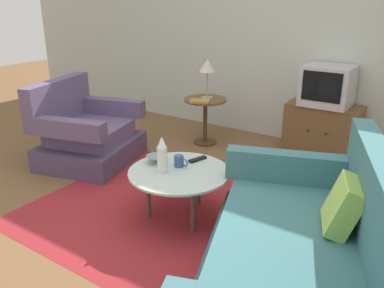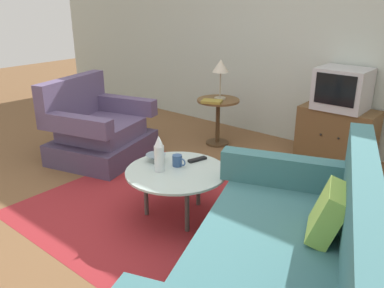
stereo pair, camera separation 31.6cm
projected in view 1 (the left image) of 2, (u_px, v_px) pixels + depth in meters
The scene contains 15 objects.
ground_plane at pixel (162, 217), 3.29m from camera, with size 16.00×16.00×0.00m, color brown.
back_wall at pixel (286, 28), 4.71m from camera, with size 9.00×0.12×2.70m, color #B2BCB2.
area_rug at pixel (180, 216), 3.31m from camera, with size 2.45×1.96×0.00m, color maroon.
armchair at pixel (86, 135), 4.31m from camera, with size 1.10×1.18×0.88m.
couch at pixel (300, 261), 2.28m from camera, with size 1.52×1.95×0.92m.
coffee_table at pixel (179, 175), 3.17m from camera, with size 0.82×0.82×0.41m.
side_table at pixel (205, 111), 4.79m from camera, with size 0.51×0.51×0.56m.
tv_stand at pixel (322, 129), 4.52m from camera, with size 0.80×0.43×0.58m.
television at pixel (327, 86), 4.34m from camera, with size 0.52×0.44×0.44m.
table_lamp at pixel (207, 68), 4.61m from camera, with size 0.20×0.20×0.47m.
vase at pixel (162, 155), 3.09m from camera, with size 0.08×0.08×0.30m.
mug at pixel (179, 161), 3.23m from camera, with size 0.13×0.08×0.09m.
bowl at pixel (156, 159), 3.32m from camera, with size 0.17×0.17×0.06m.
tv_remote_dark at pixel (198, 159), 3.36m from camera, with size 0.09×0.17×0.02m.
book at pixel (200, 101), 4.57m from camera, with size 0.27×0.23×0.03m.
Camera 1 is at (1.81, -2.24, 1.72)m, focal length 37.23 mm.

